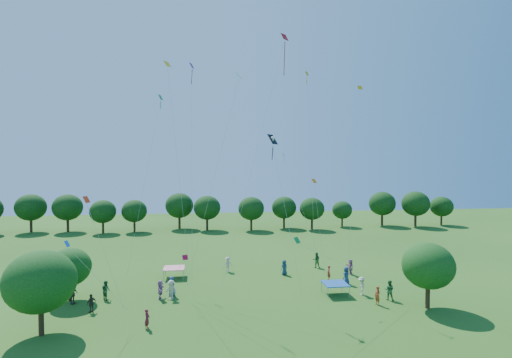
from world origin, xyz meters
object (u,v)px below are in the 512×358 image
Objects in this scene: near_tree_west at (40,282)px; near_tree_north at (70,267)px; tent_blue at (335,284)px; pirate_kite at (273,143)px; red_high_kite at (274,82)px; near_tree_east at (428,266)px; tent_red_stripe at (174,268)px.

near_tree_west reaches higher than near_tree_north.
near_tree_west is 24.47m from tent_blue.
near_tree_west is 2.77× the size of tent_blue.
red_high_kite reaches higher than pirate_kite.
pirate_kite reaches higher than near_tree_north.
near_tree_west is 7.29m from near_tree_north.
near_tree_west is at bearing -166.35° from tent_blue.
near_tree_east is at bearing -10.72° from near_tree_north.
near_tree_north reaches higher than tent_blue.
red_high_kite is (-5.69, 0.47, 18.61)m from tent_blue.
tent_blue is (23.98, -1.50, -1.99)m from near_tree_north.
near_tree_north is at bearing 176.43° from tent_blue.
near_tree_north is (-0.36, 7.23, -0.84)m from near_tree_west.
pirate_kite is at bearing -109.77° from red_high_kite.
tent_red_stripe is at bearing 57.91° from near_tree_west.
near_tree_west is 1.29× the size of near_tree_north.
tent_red_stripe and tent_blue have the same top height.
tent_red_stripe is at bearing 153.90° from tent_blue.
red_high_kite reaches higher than near_tree_east.
near_tree_east is 2.53× the size of tent_blue.
red_high_kite is (18.29, -1.02, 16.62)m from near_tree_north.
tent_red_stripe is 22.10m from red_high_kite.
red_high_kite reaches higher than near_tree_west.
near_tree_east is 0.41× the size of pirate_kite.
tent_red_stripe is 0.10× the size of red_high_kite.
pirate_kite reaches higher than tent_red_stripe.
tent_blue is 0.10× the size of red_high_kite.
tent_blue is 0.16× the size of pirate_kite.
near_tree_west is at bearing -177.29° from near_tree_east.
near_tree_north is at bearing 175.40° from pirate_kite.
near_tree_west is 2.77× the size of tent_red_stripe.
near_tree_north is at bearing 92.82° from near_tree_west.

